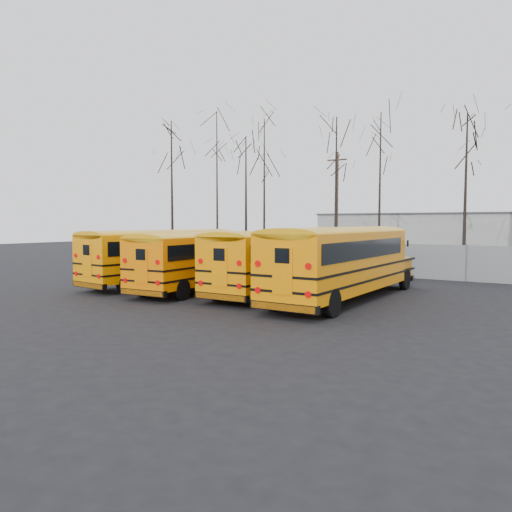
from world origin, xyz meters
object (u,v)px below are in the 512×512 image
Objects in this scene: bus_a at (166,252)px; bus_d at (343,257)px; bus_b at (205,256)px; bus_c at (280,256)px; utility_pole_left at (336,208)px.

bus_d is at bearing 5.48° from bus_a.
bus_c is at bearing 10.69° from bus_b.
bus_c is 0.95× the size of bus_d.
bus_d reaches higher than bus_a.
bus_c is at bearing -77.97° from utility_pole_left.
utility_pole_left reaches higher than bus_a.
bus_a is 0.95× the size of bus_d.
utility_pole_left reaches higher than bus_d.
bus_d reaches higher than bus_c.
utility_pole_left is at bearing 114.84° from bus_d.
bus_b is 0.92× the size of bus_d.
utility_pole_left is (-3.59, 14.23, 2.56)m from bus_c.
bus_c is at bearing 10.13° from bus_a.
bus_a is 9.92m from bus_d.
bus_d is (9.92, -0.01, 0.12)m from bus_a.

